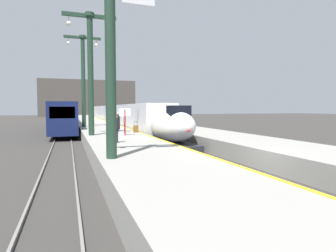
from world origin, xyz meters
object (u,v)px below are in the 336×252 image
regional_train_adjacent (65,115)px  station_column_mid (90,62)px  rolling_suitcase (136,129)px  departure_info_board (125,116)px  highspeed_train_main (119,116)px  station_column_far (83,73)px  station_column_near (112,31)px  passenger_far_waiting (118,120)px  passenger_mid_platform (116,127)px  passenger_near_edge (125,121)px

regional_train_adjacent → station_column_mid: 24.17m
rolling_suitcase → departure_info_board: departure_info_board is taller
highspeed_train_main → station_column_far: (-5.90, -11.45, 5.16)m
station_column_near → passenger_far_waiting: size_ratio=5.03×
station_column_near → station_column_far: station_column_far is taller
regional_train_adjacent → station_column_mid: size_ratio=3.92×
station_column_mid → station_column_far: (0.00, 10.85, 0.46)m
regional_train_adjacent → station_column_far: bearing=-80.2°
station_column_far → passenger_mid_platform: 17.20m
passenger_mid_platform → departure_info_board: 4.81m
regional_train_adjacent → passenger_far_waiting: (4.90, -19.70, -0.09)m
rolling_suitcase → departure_info_board: size_ratio=0.46×
highspeed_train_main → passenger_near_edge: 20.74m
station_column_far → passenger_near_edge: (2.94, -9.07, -5.08)m
station_column_mid → station_column_far: station_column_far is taller
highspeed_train_main → station_column_far: 13.88m
station_column_far → passenger_near_edge: bearing=-72.0°
regional_train_adjacent → departure_info_board: (4.64, -24.63, 0.43)m
passenger_near_edge → passenger_far_waiting: bearing=96.4°
passenger_near_edge → passenger_mid_platform: (-1.93, -7.33, 0.00)m
highspeed_train_main → rolling_suitcase: bearing=-95.7°
station_column_near → passenger_near_edge: 13.63m
station_column_near → passenger_near_edge: (2.88, 12.62, -4.26)m
highspeed_train_main → passenger_mid_platform: highspeed_train_main is taller
regional_train_adjacent → passenger_near_edge: bearing=-76.8°
station_column_mid → passenger_mid_platform: 7.30m
station_column_mid → rolling_suitcase: station_column_mid is taller
station_column_mid → rolling_suitcase: size_ratio=9.51×
regional_train_adjacent → passenger_mid_platform: bearing=-83.7°
regional_train_adjacent → passenger_mid_platform: size_ratio=21.66×
passenger_near_edge → rolling_suitcase: size_ratio=1.72×
regional_train_adjacent → station_column_mid: bearing=-84.7°
regional_train_adjacent → station_column_far: station_column_far is taller
station_column_mid → rolling_suitcase: (3.81, 1.30, -5.30)m
highspeed_train_main → station_column_near: station_column_near is taller
passenger_far_waiting → rolling_suitcase: size_ratio=1.72×
regional_train_adjacent → passenger_far_waiting: size_ratio=21.66×
highspeed_train_main → passenger_near_edge: (-2.96, -20.52, 0.08)m
station_column_near → station_column_far: (-0.06, 21.69, 0.82)m
departure_info_board → station_column_far: bearing=101.6°
station_column_far → passenger_mid_platform: size_ratio=6.04×
station_column_far → rolling_suitcase: bearing=-68.2°
passenger_mid_platform → rolling_suitcase: size_ratio=1.72×
station_column_far → departure_info_board: 12.92m
regional_train_adjacent → departure_info_board: 25.07m
departure_info_board → passenger_mid_platform: bearing=-107.3°
regional_train_adjacent → station_column_near: station_column_near is taller
highspeed_train_main → passenger_far_waiting: (-3.20, -18.36, 0.08)m
regional_train_adjacent → passenger_far_waiting: regional_train_adjacent is taller
station_column_near → passenger_far_waiting: (2.64, 14.78, -4.26)m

